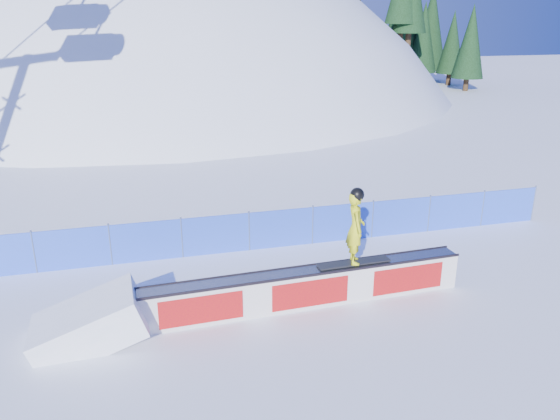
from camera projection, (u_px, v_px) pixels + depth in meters
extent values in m
plane|color=white|center=(248.00, 333.00, 12.21)|extent=(160.00, 160.00, 0.00)
sphere|color=white|center=(168.00, 270.00, 56.46)|extent=(64.00, 64.00, 64.00)
cylinder|color=#342314|center=(385.00, 15.00, 47.98)|extent=(0.50, 0.50, 1.40)
cylinder|color=#342314|center=(357.00, 4.00, 52.58)|extent=(0.50, 0.50, 1.40)
cylinder|color=#342314|center=(383.00, 27.00, 52.73)|extent=(0.50, 0.50, 1.40)
cylinder|color=#342314|center=(386.00, 44.00, 56.01)|extent=(0.50, 0.50, 1.40)
cylinder|color=#342314|center=(404.00, 76.00, 60.37)|extent=(0.50, 0.50, 1.40)
cone|color=black|center=(407.00, 32.00, 58.85)|extent=(3.49, 3.49, 7.92)
cylinder|color=#342314|center=(442.00, 83.00, 53.71)|extent=(0.50, 0.50, 1.40)
cone|color=black|center=(445.00, 45.00, 52.51)|extent=(2.64, 2.64, 6.00)
cylinder|color=#342314|center=(436.00, 76.00, 59.90)|extent=(0.50, 0.50, 1.40)
cone|color=black|center=(440.00, 35.00, 58.47)|extent=(3.24, 3.24, 7.36)
cylinder|color=#342314|center=(450.00, 80.00, 56.51)|extent=(0.50, 0.50, 1.40)
cone|color=black|center=(456.00, 29.00, 54.84)|extent=(3.89, 3.89, 8.84)
cube|color=blue|center=(216.00, 235.00, 16.10)|extent=(22.00, 0.03, 1.20)
cylinder|color=#415075|center=(34.00, 251.00, 14.87)|extent=(0.05, 0.05, 1.30)
cylinder|color=#415075|center=(110.00, 244.00, 15.36)|extent=(0.05, 0.05, 1.30)
cylinder|color=#415075|center=(182.00, 237.00, 15.84)|extent=(0.05, 0.05, 1.30)
cylinder|color=#415075|center=(249.00, 230.00, 16.33)|extent=(0.05, 0.05, 1.30)
cylinder|color=#415075|center=(313.00, 224.00, 16.82)|extent=(0.05, 0.05, 1.30)
cylinder|color=#415075|center=(372.00, 218.00, 17.31)|extent=(0.05, 0.05, 1.30)
cylinder|color=#415075|center=(429.00, 213.00, 17.79)|extent=(0.05, 0.05, 1.30)
cylinder|color=#415075|center=(483.00, 207.00, 18.28)|extent=(0.05, 0.05, 1.30)
cylinder|color=#415075|center=(533.00, 203.00, 18.77)|extent=(0.05, 0.05, 1.30)
cube|color=silver|center=(307.00, 289.00, 13.22)|extent=(8.06, 0.80, 0.91)
cube|color=#9598A3|center=(307.00, 271.00, 13.06)|extent=(7.98, 0.83, 0.04)
cube|color=black|center=(311.00, 275.00, 12.82)|extent=(8.04, 0.33, 0.06)
cube|color=black|center=(303.00, 266.00, 13.30)|extent=(8.04, 0.33, 0.06)
cube|color=red|center=(311.00, 294.00, 12.99)|extent=(7.64, 0.31, 0.68)
cube|color=red|center=(303.00, 284.00, 13.46)|extent=(7.64, 0.31, 0.68)
cube|color=black|center=(354.00, 263.00, 13.38)|extent=(1.87, 0.40, 0.04)
imported|color=#C9D117|center=(356.00, 228.00, 13.08)|extent=(0.56, 0.73, 1.79)
sphere|color=black|center=(357.00, 195.00, 12.80)|extent=(0.34, 0.34, 0.34)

